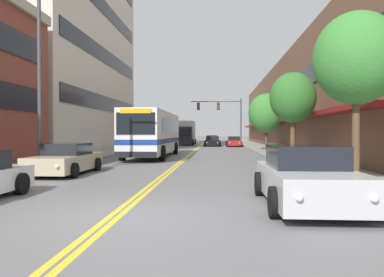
{
  "coord_description": "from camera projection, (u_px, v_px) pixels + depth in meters",
  "views": [
    {
      "loc": [
        2.18,
        -7.99,
        1.8
      ],
      "look_at": [
        -0.08,
        26.1,
        1.23
      ],
      "focal_mm": 35.0,
      "sensor_mm": 36.0,
      "label": 1
    }
  ],
  "objects": [
    {
      "name": "street_tree_right_near",
      "position": [
        356.0,
        59.0,
        11.61
      ],
      "size": [
        2.62,
        2.62,
        5.39
      ],
      "color": "brown",
      "rests_on": "sidewalk_right"
    },
    {
      "name": "car_slate_blue_parked_left_far",
      "position": [
        154.0,
        144.0,
        39.07
      ],
      "size": [
        2.01,
        4.93,
        1.22
      ],
      "color": "#475675",
      "rests_on": "ground_plane"
    },
    {
      "name": "car_silver_parked_right_foreground",
      "position": [
        306.0,
        178.0,
        9.2
      ],
      "size": [
        2.2,
        4.71,
        1.47
      ],
      "color": "#B7B7BC",
      "rests_on": "ground_plane"
    },
    {
      "name": "car_red_parked_right_mid",
      "position": [
        234.0,
        142.0,
        47.75
      ],
      "size": [
        1.97,
        4.61,
        1.29
      ],
      "color": "maroon",
      "rests_on": "ground_plane"
    },
    {
      "name": "storefront_row_right",
      "position": [
        307.0,
        107.0,
        44.13
      ],
      "size": [
        9.1,
        68.0,
        9.55
      ],
      "color": "brown",
      "rests_on": "ground_plane"
    },
    {
      "name": "traffic_signal_mast",
      "position": [
        223.0,
        112.0,
        47.07
      ],
      "size": [
        6.39,
        0.38,
        6.04
      ],
      "color": "#47474C",
      "rests_on": "ground_plane"
    },
    {
      "name": "street_tree_right_far",
      "position": [
        266.0,
        113.0,
        34.94
      ],
      "size": [
        3.32,
        3.32,
        5.29
      ],
      "color": "brown",
      "rests_on": "sidewalk_right"
    },
    {
      "name": "car_beige_parked_left_mid",
      "position": [
        66.0,
        160.0,
        16.19
      ],
      "size": [
        2.06,
        4.74,
        1.33
      ],
      "color": "#BCAD89",
      "rests_on": "ground_plane"
    },
    {
      "name": "city_bus",
      "position": [
        154.0,
        132.0,
        27.56
      ],
      "size": [
        2.85,
        12.11,
        3.24
      ],
      "color": "silver",
      "rests_on": "ground_plane"
    },
    {
      "name": "street_lamp_left_near",
      "position": [
        46.0,
        66.0,
        15.74
      ],
      "size": [
        2.15,
        0.28,
        7.75
      ],
      "color": "#47474C",
      "rests_on": "ground_plane"
    },
    {
      "name": "sidewalk_right",
      "position": [
        258.0,
        147.0,
        44.59
      ],
      "size": [
        3.12,
        106.0,
        0.16
      ],
      "color": "gray",
      "rests_on": "ground_plane"
    },
    {
      "name": "box_truck",
      "position": [
        186.0,
        133.0,
        53.58
      ],
      "size": [
        2.55,
        7.52,
        3.42
      ],
      "color": "#232328",
      "rests_on": "ground_plane"
    },
    {
      "name": "fire_hydrant",
      "position": [
        297.0,
        158.0,
        17.54
      ],
      "size": [
        0.32,
        0.24,
        0.89
      ],
      "color": "red",
      "rests_on": "sidewalk_right"
    },
    {
      "name": "office_tower_left",
      "position": [
        48.0,
        11.0,
        37.71
      ],
      "size": [
        12.08,
        24.47,
        28.04
      ],
      "color": "beige",
      "rests_on": "ground_plane"
    },
    {
      "name": "ground_plane",
      "position": [
        199.0,
        147.0,
        45.06
      ],
      "size": [
        240.0,
        240.0,
        0.0
      ],
      "primitive_type": "plane",
      "color": "slate"
    },
    {
      "name": "centre_line",
      "position": [
        199.0,
        147.0,
        45.06
      ],
      "size": [
        0.34,
        106.0,
        0.01
      ],
      "color": "yellow",
      "rests_on": "ground_plane"
    },
    {
      "name": "car_black_moving_second",
      "position": [
        212.0,
        141.0,
        48.67
      ],
      "size": [
        2.17,
        4.24,
        1.32
      ],
      "color": "black",
      "rests_on": "ground_plane"
    },
    {
      "name": "car_dark_grey_moving_lead",
      "position": [
        212.0,
        140.0,
        56.96
      ],
      "size": [
        2.06,
        4.19,
        1.34
      ],
      "color": "#38383D",
      "rests_on": "ground_plane"
    },
    {
      "name": "sidewalk_left",
      "position": [
        141.0,
        146.0,
        45.52
      ],
      "size": [
        3.12,
        106.0,
        0.16
      ],
      "color": "gray",
      "rests_on": "ground_plane"
    },
    {
      "name": "street_tree_right_mid",
      "position": [
        293.0,
        98.0,
        21.71
      ],
      "size": [
        2.67,
        2.67,
        5.13
      ],
      "color": "brown",
      "rests_on": "sidewalk_right"
    }
  ]
}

